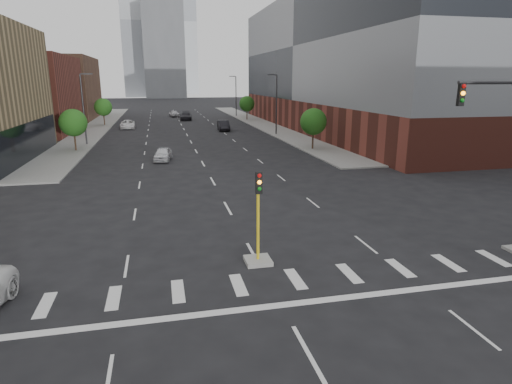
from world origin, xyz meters
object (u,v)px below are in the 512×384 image
object	(u,v)px
median_traffic_signal	(258,244)
car_distant	(174,114)
car_mid_right	(223,125)
car_deep_right	(186,116)
car_far_left	(128,124)
car_near_left	(163,154)

from	to	relation	value
median_traffic_signal	car_distant	world-z (taller)	median_traffic_signal
car_mid_right	car_deep_right	bearing A→B (deg)	106.01
median_traffic_signal	car_distant	xyz separation A→B (m)	(-0.61, 82.64, -0.22)
median_traffic_signal	car_mid_right	size ratio (longest dim) A/B	0.86
median_traffic_signal	car_mid_right	distance (m)	54.01
car_far_left	median_traffic_signal	bearing A→B (deg)	-82.56
car_near_left	car_mid_right	world-z (taller)	car_mid_right
car_far_left	car_distant	bearing A→B (deg)	66.98
car_near_left	car_deep_right	distance (m)	46.90
car_near_left	car_mid_right	distance (m)	27.94
car_near_left	car_far_left	distance (m)	32.87
car_mid_right	car_deep_right	world-z (taller)	car_mid_right
car_far_left	car_distant	size ratio (longest dim) A/B	1.18
car_near_left	car_far_left	size ratio (longest dim) A/B	0.78
car_mid_right	car_deep_right	distance (m)	21.21
median_traffic_signal	car_deep_right	bearing A→B (deg)	88.84
car_mid_right	car_distant	bearing A→B (deg)	106.24
median_traffic_signal	car_distant	distance (m)	82.65
car_far_left	car_deep_right	distance (m)	17.95
median_traffic_signal	car_far_left	size ratio (longest dim) A/B	0.84
car_mid_right	car_far_left	size ratio (longest dim) A/B	0.98
car_near_left	median_traffic_signal	bearing A→B (deg)	-72.90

